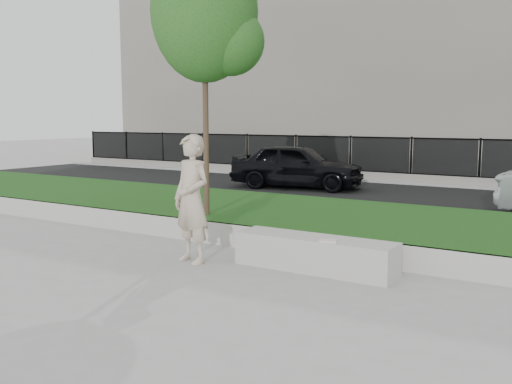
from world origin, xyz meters
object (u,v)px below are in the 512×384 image
Objects in this scene: stone_bench at (315,254)px; car_dark at (297,166)px; young_tree at (209,17)px; man at (192,199)px; book at (328,241)px.

car_dark reaches higher than stone_bench.
stone_bench is at bearing -160.34° from car_dark.
car_dark is (-1.91, 7.15, -3.34)m from young_tree.
car_dark is (-4.74, 8.38, 0.50)m from stone_bench.
car_dark is (-2.90, 8.97, -0.25)m from man.
man is (-1.83, -0.59, 0.75)m from stone_bench.
car_dark reaches higher than book.
man is at bearing -162.08° from stone_bench.
stone_bench is 1.22× the size of man.
car_dark is (-5.04, 8.57, 0.23)m from book.
book is at bearing -159.37° from car_dark.
car_dark is at bearing 101.64° from book.
stone_bench is at bearing 32.29° from man.
man is 8.17× the size of book.
stone_bench is 9.97× the size of book.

